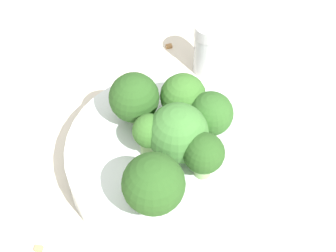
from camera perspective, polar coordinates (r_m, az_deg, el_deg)
The scene contains 12 objects.
ground_plane at distance 0.58m, azimuth -0.00°, elevation -4.39°, with size 3.00×3.00×0.00m, color beige.
bowl at distance 0.57m, azimuth -0.00°, elevation -3.32°, with size 0.20×0.20×0.04m, color silver.
broccoli_floret_0 at distance 0.54m, azimuth 4.38°, elevation 1.18°, with size 0.04×0.04×0.05m.
broccoli_floret_1 at distance 0.51m, azimuth 3.65°, elevation -2.90°, with size 0.04×0.04×0.05m.
broccoli_floret_2 at distance 0.53m, azimuth -1.92°, elevation -0.61°, with size 0.03×0.03×0.05m.
broccoli_floret_3 at distance 0.52m, azimuth 1.01°, elevation -0.75°, with size 0.06×0.06×0.06m.
broccoli_floret_4 at distance 0.55m, azimuth -3.46°, elevation 2.85°, with size 0.05×0.05×0.06m.
broccoli_floret_5 at distance 0.48m, azimuth -1.48°, elevation -5.98°, with size 0.06×0.06×0.07m.
broccoli_floret_6 at distance 0.56m, azimuth 1.54°, elevation 2.97°, with size 0.05×0.05×0.05m.
pepper_shaker at distance 0.65m, azimuth 3.99°, elevation 7.92°, with size 0.03×0.03×0.07m.
almond_crumb_1 at distance 0.69m, azimuth 0.10°, elevation 8.22°, with size 0.01×0.01×0.01m, color olive.
almond_crumb_3 at distance 0.55m, azimuth -13.04°, elevation -11.96°, with size 0.01×0.01×0.01m, color tan.
Camera 1 is at (0.31, -0.08, 0.48)m, focal length 60.00 mm.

